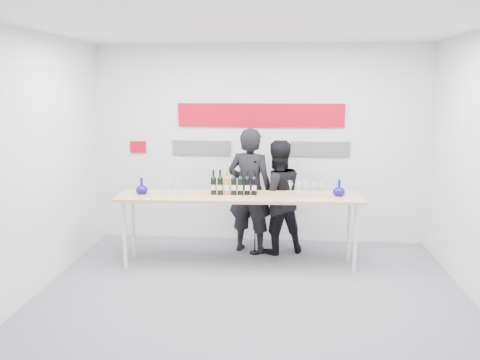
% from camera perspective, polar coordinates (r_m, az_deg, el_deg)
% --- Properties ---
extents(ground, '(5.00, 5.00, 0.00)m').
position_cam_1_polar(ground, '(5.62, 1.43, -13.66)').
color(ground, slate).
rests_on(ground, ground).
extents(back_wall, '(5.00, 0.04, 3.00)m').
position_cam_1_polar(back_wall, '(7.14, 2.48, 4.30)').
color(back_wall, silver).
rests_on(back_wall, ground).
extents(signage, '(3.38, 0.02, 0.79)m').
position_cam_1_polar(signage, '(7.09, 2.04, 6.74)').
color(signage, '#B60715').
rests_on(signage, back_wall).
extents(tasting_table, '(3.24, 0.78, 0.96)m').
position_cam_1_polar(tasting_table, '(6.19, -0.08, -2.52)').
color(tasting_table, tan).
rests_on(tasting_table, ground).
extents(wine_bottles, '(0.62, 0.10, 0.33)m').
position_cam_1_polar(wine_bottles, '(6.17, -0.77, -0.29)').
color(wine_bottles, black).
rests_on(wine_bottles, tasting_table).
extents(decanter_left, '(0.16, 0.16, 0.21)m').
position_cam_1_polar(decanter_left, '(6.37, -11.90, -0.70)').
color(decanter_left, '#130894').
rests_on(decanter_left, tasting_table).
extents(decanter_right, '(0.16, 0.16, 0.21)m').
position_cam_1_polar(decanter_right, '(6.26, 11.99, -0.92)').
color(decanter_right, '#130894').
rests_on(decanter_right, tasting_table).
extents(glasses_left, '(0.37, 0.23, 0.18)m').
position_cam_1_polar(glasses_left, '(6.24, -8.27, -0.97)').
color(glasses_left, silver).
rests_on(glasses_left, tasting_table).
extents(glasses_right, '(0.57, 0.24, 0.18)m').
position_cam_1_polar(glasses_right, '(6.17, 8.27, -1.11)').
color(glasses_right, silver).
rests_on(glasses_right, tasting_table).
extents(presenter_left, '(0.74, 0.58, 1.81)m').
position_cam_1_polar(presenter_left, '(6.71, 1.23, -1.31)').
color(presenter_left, black).
rests_on(presenter_left, ground).
extents(presenter_right, '(0.97, 0.87, 1.64)m').
position_cam_1_polar(presenter_right, '(6.72, 4.49, -2.09)').
color(presenter_right, black).
rests_on(presenter_right, ground).
extents(mic_stand, '(0.16, 0.16, 1.37)m').
position_cam_1_polar(mic_stand, '(6.73, 1.83, -5.56)').
color(mic_stand, black).
rests_on(mic_stand, ground).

